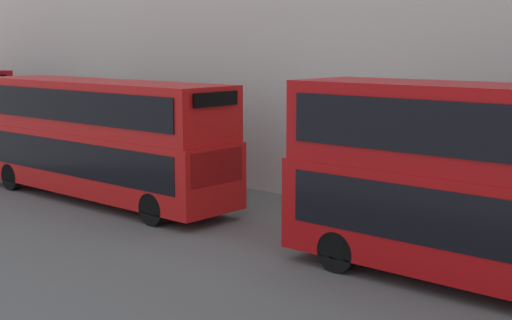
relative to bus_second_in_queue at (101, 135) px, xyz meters
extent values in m
cylinder|color=black|center=(-1.12, -10.68, -1.80)|extent=(0.30, 1.00, 1.00)
cylinder|color=black|center=(1.13, -10.68, -1.80)|extent=(0.30, 1.00, 1.00)
cube|color=red|center=(0.00, 0.01, -0.91)|extent=(2.55, 11.21, 2.07)
cube|color=red|center=(0.00, 0.01, 0.99)|extent=(2.50, 10.98, 1.73)
cube|color=black|center=(0.00, 0.01, -0.66)|extent=(2.59, 10.31, 1.16)
cube|color=black|center=(0.00, 0.01, 1.07)|extent=(2.59, 10.31, 1.04)
cube|color=black|center=(0.00, -5.57, -0.50)|extent=(2.17, 0.06, 1.03)
cube|color=black|center=(0.00, -5.57, 1.51)|extent=(1.78, 0.06, 0.42)
cylinder|color=black|center=(-1.12, -4.00, -1.80)|extent=(0.30, 1.00, 1.00)
cylinder|color=black|center=(1.13, -4.00, -1.80)|extent=(0.30, 1.00, 1.00)
cylinder|color=black|center=(-1.12, 4.01, -1.80)|extent=(0.30, 1.00, 1.00)
cylinder|color=black|center=(1.13, 4.01, -1.80)|extent=(0.30, 1.00, 1.00)
cylinder|color=#26262D|center=(2.26, 10.03, -1.51)|extent=(0.36, 0.36, 1.58)
sphere|color=tan|center=(2.26, 10.03, -0.61)|extent=(0.22, 0.22, 0.22)
camera|label=1|loc=(-14.69, -20.02, 3.07)|focal=50.00mm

